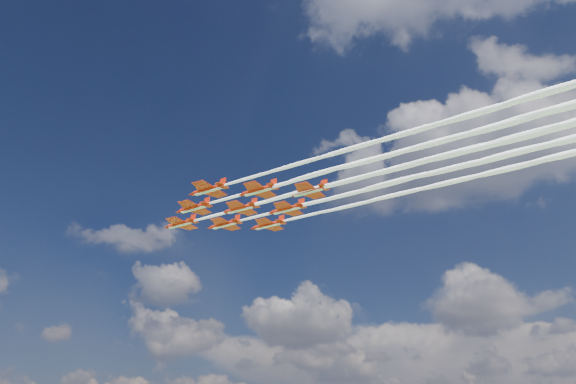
# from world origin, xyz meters

# --- Properties ---
(jet_lead) EXTENTS (111.68, 9.68, 2.84)m
(jet_lead) POSITION_xyz_m (26.30, 1.10, 81.39)
(jet_lead) COLOR red
(jet_row2_port) EXTENTS (111.68, 9.68, 2.84)m
(jet_row2_port) POSITION_xyz_m (36.52, -5.51, 81.39)
(jet_row2_port) COLOR red
(jet_row2_starb) EXTENTS (111.68, 9.68, 2.84)m
(jet_row2_starb) POSITION_xyz_m (36.47, 7.79, 81.39)
(jet_row2_starb) COLOR red
(jet_row3_port) EXTENTS (111.68, 9.68, 2.84)m
(jet_row3_port) POSITION_xyz_m (46.74, -12.11, 81.39)
(jet_row3_port) COLOR red
(jet_row3_centre) EXTENTS (111.68, 9.68, 2.84)m
(jet_row3_centre) POSITION_xyz_m (46.68, 1.18, 81.39)
(jet_row3_centre) COLOR red
(jet_row3_starb) EXTENTS (111.68, 9.68, 2.84)m
(jet_row3_starb) POSITION_xyz_m (46.63, 14.48, 81.39)
(jet_row3_starb) COLOR red
(jet_row4_port) EXTENTS (111.68, 9.68, 2.84)m
(jet_row4_port) POSITION_xyz_m (56.90, -5.42, 81.39)
(jet_row4_port) COLOR red
(jet_row4_starb) EXTENTS (111.68, 9.68, 2.84)m
(jet_row4_starb) POSITION_xyz_m (56.84, 7.87, 81.39)
(jet_row4_starb) COLOR red
(jet_tail) EXTENTS (111.68, 9.68, 2.84)m
(jet_tail) POSITION_xyz_m (67.06, 1.27, 81.39)
(jet_tail) COLOR red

